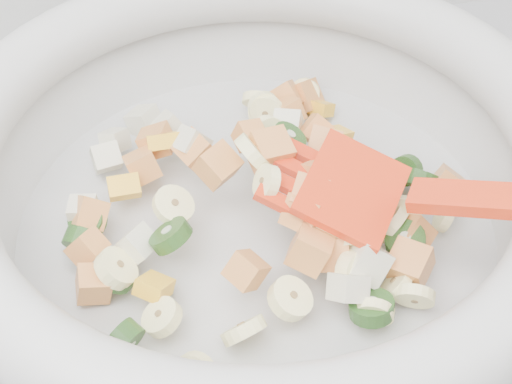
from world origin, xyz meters
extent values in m
cylinder|color=#B7B7B4|center=(-0.17, 1.46, 0.91)|extent=(0.34, 0.34, 0.02)
torus|color=#B7B7B4|center=(-0.17, 1.46, 0.99)|extent=(0.42, 0.42, 0.05)
cylinder|color=#FFF3AA|center=(-0.14, 1.55, 0.95)|extent=(0.03, 0.02, 0.03)
cylinder|color=#FFF3AA|center=(-0.05, 1.43, 0.93)|extent=(0.02, 0.03, 0.03)
cylinder|color=#FFF3AA|center=(-0.26, 1.42, 0.94)|extent=(0.03, 0.04, 0.03)
cylinder|color=#FFF3AA|center=(-0.22, 1.46, 0.95)|extent=(0.03, 0.03, 0.02)
cylinder|color=#FFF3AA|center=(-0.16, 1.45, 0.97)|extent=(0.02, 0.03, 0.03)
cylinder|color=#FFF3AA|center=(-0.08, 1.46, 0.94)|extent=(0.03, 0.03, 0.02)
cylinder|color=#FFF3AA|center=(-0.17, 1.47, 0.98)|extent=(0.03, 0.04, 0.03)
cylinder|color=#FFF3AA|center=(-0.10, 1.38, 0.93)|extent=(0.03, 0.03, 0.02)
cylinder|color=#FFF3AA|center=(-0.15, 1.51, 0.96)|extent=(0.03, 0.02, 0.03)
cylinder|color=#FFF3AA|center=(-0.23, 1.35, 0.93)|extent=(0.03, 0.03, 0.04)
cylinder|color=#FFF3AA|center=(-0.09, 1.42, 0.94)|extent=(0.03, 0.03, 0.03)
cylinder|color=#FFF3AA|center=(-0.12, 1.41, 0.95)|extent=(0.04, 0.03, 0.03)
cylinder|color=#FFF3AA|center=(-0.08, 1.43, 0.94)|extent=(0.04, 0.03, 0.04)
cylinder|color=#FFF3AA|center=(-0.10, 1.58, 0.93)|extent=(0.03, 0.03, 0.03)
cylinder|color=#FFF3AA|center=(-0.13, 1.41, 0.96)|extent=(0.03, 0.03, 0.03)
cylinder|color=#FFF3AA|center=(-0.12, 1.39, 0.94)|extent=(0.03, 0.03, 0.03)
cylinder|color=#FFF3AA|center=(-0.12, 1.37, 0.93)|extent=(0.03, 0.02, 0.03)
cylinder|color=#FFF3AA|center=(-0.20, 1.37, 0.94)|extent=(0.03, 0.03, 0.03)
cylinder|color=#FFF3AA|center=(-0.14, 1.58, 0.94)|extent=(0.03, 0.02, 0.03)
cylinder|color=#FFF3AA|center=(-0.24, 1.39, 0.94)|extent=(0.03, 0.03, 0.02)
cylinder|color=#FFF3AA|center=(-0.14, 1.55, 0.94)|extent=(0.03, 0.02, 0.04)
cylinder|color=#FFF3AA|center=(-0.09, 1.37, 0.94)|extent=(0.03, 0.02, 0.03)
cylinder|color=#FFF3AA|center=(-0.16, 1.38, 0.94)|extent=(0.03, 0.03, 0.02)
cube|color=#D47F43|center=(-0.28, 1.45, 0.94)|extent=(0.03, 0.03, 0.03)
cube|color=#D47F43|center=(-0.07, 1.42, 0.94)|extent=(0.03, 0.03, 0.03)
cube|color=#D47F43|center=(-0.24, 1.51, 0.94)|extent=(0.03, 0.03, 0.03)
cube|color=#D47F43|center=(-0.15, 1.40, 0.95)|extent=(0.04, 0.03, 0.03)
cube|color=#D47F43|center=(-0.12, 1.46, 0.96)|extent=(0.03, 0.04, 0.03)
cube|color=#D47F43|center=(-0.20, 1.51, 0.95)|extent=(0.03, 0.03, 0.03)
cube|color=#D47F43|center=(-0.12, 1.57, 0.94)|extent=(0.03, 0.03, 0.03)
cube|color=#D47F43|center=(-0.28, 1.48, 0.94)|extent=(0.03, 0.03, 0.03)
cube|color=#D47F43|center=(-0.13, 1.55, 0.94)|extent=(0.02, 0.03, 0.03)
cube|color=#D47F43|center=(-0.19, 1.48, 0.97)|extent=(0.03, 0.04, 0.03)
cube|color=#D47F43|center=(-0.11, 1.43, 0.95)|extent=(0.03, 0.03, 0.03)
cube|color=#D47F43|center=(-0.03, 1.46, 0.93)|extent=(0.03, 0.03, 0.03)
cube|color=#D47F43|center=(-0.16, 1.50, 0.96)|extent=(0.02, 0.02, 0.02)
cube|color=#D47F43|center=(-0.12, 1.51, 0.95)|extent=(0.02, 0.03, 0.03)
cube|color=#D47F43|center=(-0.14, 1.43, 0.96)|extent=(0.04, 0.04, 0.03)
cube|color=#D47F43|center=(-0.13, 1.41, 0.95)|extent=(0.03, 0.03, 0.03)
cube|color=#D47F43|center=(-0.14, 1.44, 0.97)|extent=(0.03, 0.03, 0.03)
cube|color=#D47F43|center=(-0.09, 1.39, 0.94)|extent=(0.04, 0.04, 0.03)
cube|color=#D47F43|center=(-0.23, 1.53, 0.94)|extent=(0.03, 0.03, 0.03)
cube|color=#D47F43|center=(-0.19, 1.40, 0.95)|extent=(0.03, 0.03, 0.03)
cube|color=#D47F43|center=(-0.11, 1.50, 0.95)|extent=(0.03, 0.03, 0.03)
cube|color=#D47F43|center=(-0.11, 1.58, 0.93)|extent=(0.04, 0.04, 0.04)
cube|color=#D47F43|center=(-0.28, 1.42, 0.93)|extent=(0.02, 0.02, 0.03)
cube|color=#D47F43|center=(-0.16, 1.48, 0.97)|extent=(0.03, 0.03, 0.03)
cylinder|color=#3A842C|center=(-0.09, 1.45, 0.95)|extent=(0.03, 0.03, 0.04)
cylinder|color=#3A842C|center=(-0.08, 1.41, 0.94)|extent=(0.04, 0.04, 0.02)
cylinder|color=#3A842C|center=(-0.06, 1.48, 0.93)|extent=(0.03, 0.03, 0.03)
cylinder|color=#3A842C|center=(-0.12, 1.37, 0.94)|extent=(0.03, 0.03, 0.02)
cylinder|color=#3A842C|center=(-0.28, 1.47, 0.94)|extent=(0.03, 0.04, 0.02)
cylinder|color=#3A842C|center=(-0.27, 1.42, 0.94)|extent=(0.04, 0.04, 0.03)
cylinder|color=#3A842C|center=(-0.26, 1.38, 0.93)|extent=(0.03, 0.03, 0.03)
cylinder|color=#3A842C|center=(-0.05, 1.46, 0.94)|extent=(0.04, 0.03, 0.03)
cylinder|color=#3A842C|center=(-0.28, 1.46, 0.93)|extent=(0.03, 0.03, 0.03)
cylinder|color=#3A842C|center=(-0.14, 1.43, 0.96)|extent=(0.03, 0.03, 0.03)
cylinder|color=#3A842C|center=(-0.23, 1.44, 0.95)|extent=(0.04, 0.03, 0.03)
cylinder|color=#3A842C|center=(-0.14, 1.50, 0.96)|extent=(0.03, 0.03, 0.02)
cube|color=silver|center=(-0.13, 1.38, 0.94)|extent=(0.03, 0.03, 0.03)
cube|color=silver|center=(-0.11, 1.39, 0.95)|extent=(0.03, 0.03, 0.04)
cube|color=silver|center=(-0.22, 1.55, 0.94)|extent=(0.03, 0.02, 0.03)
cube|color=silver|center=(-0.20, 1.52, 0.95)|extent=(0.03, 0.03, 0.03)
cube|color=silver|center=(-0.26, 1.53, 0.94)|extent=(0.02, 0.03, 0.03)
cube|color=silver|center=(-0.25, 1.44, 0.94)|extent=(0.03, 0.03, 0.03)
cube|color=silver|center=(-0.26, 1.55, 0.94)|extent=(0.02, 0.03, 0.02)
cube|color=silver|center=(-0.13, 1.45, 0.96)|extent=(0.03, 0.03, 0.03)
cube|color=silver|center=(-0.13, 1.43, 0.95)|extent=(0.03, 0.03, 0.03)
cube|color=silver|center=(-0.28, 1.48, 0.94)|extent=(0.02, 0.02, 0.02)
cube|color=silver|center=(-0.23, 1.58, 0.93)|extent=(0.03, 0.03, 0.03)
cube|color=silver|center=(-0.13, 1.52, 0.95)|extent=(0.03, 0.03, 0.03)
cube|color=yellow|center=(-0.24, 1.41, 0.94)|extent=(0.03, 0.03, 0.02)
cube|color=yellow|center=(-0.25, 1.49, 0.94)|extent=(0.02, 0.02, 0.02)
cube|color=yellow|center=(-0.22, 1.53, 0.95)|extent=(0.03, 0.02, 0.02)
cube|color=yellow|center=(-0.10, 1.57, 0.93)|extent=(0.03, 0.03, 0.02)
cube|color=yellow|center=(-0.10, 1.51, 0.94)|extent=(0.03, 0.03, 0.02)
cube|color=yellow|center=(-0.08, 1.48, 0.94)|extent=(0.03, 0.02, 0.03)
cube|color=red|center=(-0.11, 1.43, 0.97)|extent=(0.09, 0.09, 0.03)
cube|color=red|center=(-0.13, 1.48, 0.97)|extent=(0.03, 0.03, 0.02)
cube|color=red|center=(-0.14, 1.46, 0.97)|extent=(0.03, 0.03, 0.02)
cube|color=red|center=(-0.15, 1.45, 0.97)|extent=(0.03, 0.03, 0.02)
cube|color=red|center=(-0.16, 1.44, 0.97)|extent=(0.03, 0.03, 0.02)
camera|label=1|loc=(-0.24, 1.11, 1.31)|focal=55.00mm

